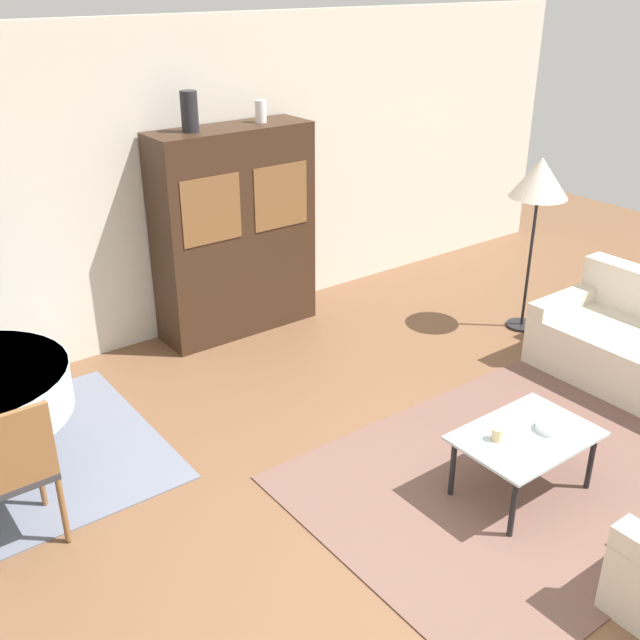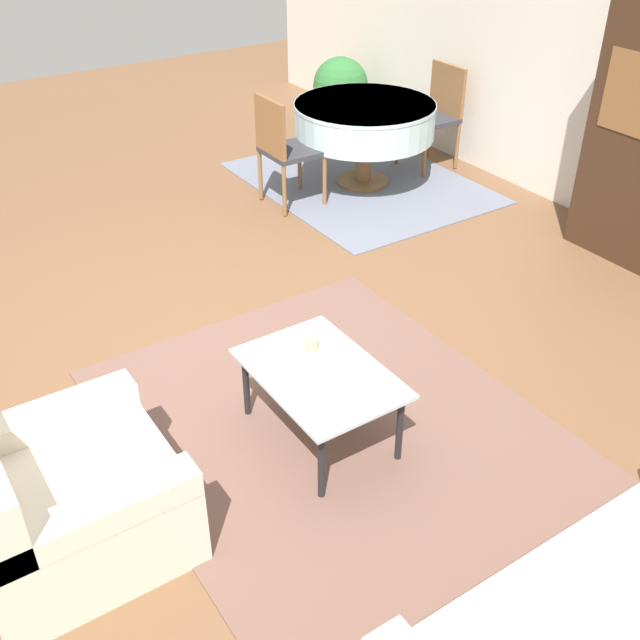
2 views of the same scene
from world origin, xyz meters
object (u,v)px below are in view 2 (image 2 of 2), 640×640
object	(u,v)px
dining_table	(364,120)
dining_chair_far	(437,110)
dining_chair_near	(283,145)
armchair	(62,501)
coffee_table	(320,379)
bowl	(327,388)
potted_plant	(340,88)
cup	(311,343)

from	to	relation	value
dining_table	dining_chair_far	size ratio (longest dim) A/B	1.33
dining_chair_near	dining_chair_far	size ratio (longest dim) A/B	1.00
armchair	dining_table	distance (m)	4.47
coffee_table	bowl	distance (m)	0.18
bowl	potted_plant	distance (m)	5.13
cup	bowl	bearing A→B (deg)	-20.81
dining_table	cup	bearing A→B (deg)	-41.19
bowl	dining_table	bearing A→B (deg)	140.84
cup	dining_chair_far	bearing A→B (deg)	129.42
dining_table	dining_chair_far	xyz separation A→B (m)	(0.00, 0.84, -0.06)
dining_table	dining_chair_near	distance (m)	0.85
armchair	coffee_table	xyz separation A→B (m)	(0.01, 1.35, 0.10)
dining_table	dining_chair_far	distance (m)	0.85
dining_chair_far	cup	size ratio (longest dim) A/B	11.74
cup	bowl	world-z (taller)	cup
bowl	coffee_table	bearing A→B (deg)	159.00
coffee_table	potted_plant	distance (m)	4.96
armchair	potted_plant	size ratio (longest dim) A/B	1.16
armchair	dining_chair_far	distance (m)	5.17
dining_chair_far	cup	world-z (taller)	dining_chair_far
dining_chair_near	dining_chair_far	distance (m)	1.69
dining_chair_near	dining_table	bearing A→B (deg)	90.00
dining_chair_near	coffee_table	bearing A→B (deg)	-27.58
armchair	cup	distance (m)	1.45
armchair	dining_chair_near	size ratio (longest dim) A/B	0.95
dining_table	cup	size ratio (longest dim) A/B	15.66
dining_table	dining_chair_far	bearing A→B (deg)	90.00
coffee_table	potted_plant	bearing A→B (deg)	143.98
armchair	dining_table	size ratio (longest dim) A/B	0.71
bowl	armchair	bearing A→B (deg)	-97.24
dining_chair_near	cup	xyz separation A→B (m)	(2.47, -1.32, -0.07)
coffee_table	bowl	world-z (taller)	bowl
armchair	coffee_table	distance (m)	1.36
coffee_table	potted_plant	world-z (taller)	potted_plant
coffee_table	cup	size ratio (longest dim) A/B	10.83
dining_table	bowl	bearing A→B (deg)	-39.16
dining_chair_far	potted_plant	bearing A→B (deg)	6.56
dining_chair_far	bowl	size ratio (longest dim) A/B	5.03
coffee_table	cup	xyz separation A→B (m)	(-0.19, 0.07, 0.09)
armchair	coffee_table	size ratio (longest dim) A/B	1.03
dining_table	cup	distance (m)	3.28
dining_table	coffee_table	bearing A→B (deg)	-40.01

